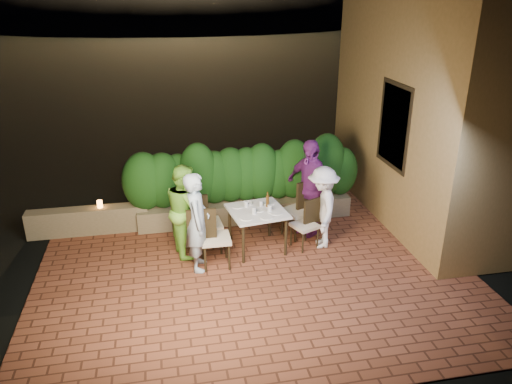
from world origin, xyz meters
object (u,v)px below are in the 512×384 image
object	(u,v)px
chair_right_back	(298,210)
diner_blue	(197,222)
chair_right_front	(305,224)
parapet_lamp	(100,204)
bowl	(248,203)
beer_bottle	(267,199)
chair_left_back	(207,223)
chair_left_front	(215,237)
diner_white	(323,207)
diner_purple	(309,187)
diner_green	(185,210)
dining_table	(257,230)

from	to	relation	value
chair_right_back	diner_blue	bearing A→B (deg)	-0.73
chair_right_front	parapet_lamp	distance (m)	3.82
bowl	diner_blue	xyz separation A→B (m)	(-0.95, -0.71, 0.06)
beer_bottle	chair_left_back	world-z (taller)	chair_left_back
bowl	parapet_lamp	size ratio (longest dim) A/B	1.17
chair_left_front	diner_white	size ratio (longest dim) A/B	0.70
diner_white	diner_purple	xyz separation A→B (m)	(-0.08, 0.55, 0.17)
diner_white	diner_green	bearing A→B (deg)	-83.11
chair_left_front	diner_green	distance (m)	0.76
beer_bottle	bowl	bearing A→B (deg)	152.73
beer_bottle	chair_left_front	xyz separation A→B (m)	(-0.99, -0.53, -0.37)
chair_right_front	diner_blue	world-z (taller)	diner_blue
chair_right_back	diner_white	bearing A→B (deg)	101.45
diner_green	diner_purple	size ratio (longest dim) A/B	0.89
chair_left_back	chair_right_back	xyz separation A→B (m)	(1.69, 0.24, -0.01)
dining_table	chair_right_front	distance (m)	0.85
dining_table	diner_white	xyz separation A→B (m)	(1.15, -0.09, 0.37)
chair_left_front	diner_white	distance (m)	1.97
chair_left_front	diner_purple	xyz separation A→B (m)	(1.85, 0.87, 0.39)
diner_purple	dining_table	bearing A→B (deg)	-95.51
bowl	diner_green	distance (m)	1.11
bowl	chair_right_back	bearing A→B (deg)	4.94
dining_table	chair_left_front	xyz separation A→B (m)	(-0.78, -0.41, 0.14)
chair_left_back	diner_blue	distance (m)	0.66
dining_table	bowl	bearing A→B (deg)	112.50
diner_purple	diner_white	bearing A→B (deg)	-20.39
dining_table	beer_bottle	size ratio (longest dim) A/B	3.38
bowl	diner_purple	distance (m)	1.21
bowl	chair_left_front	world-z (taller)	chair_left_front
dining_table	chair_right_front	size ratio (longest dim) A/B	1.05
diner_white	chair_right_back	bearing A→B (deg)	-132.76
chair_right_front	beer_bottle	bearing A→B (deg)	-40.78
dining_table	chair_right_back	world-z (taller)	chair_right_back
diner_blue	chair_right_front	bearing A→B (deg)	-73.15
chair_left_front	diner_blue	bearing A→B (deg)	-174.97
chair_left_front	diner_blue	world-z (taller)	diner_blue
diner_white	chair_left_back	bearing A→B (deg)	-83.78
chair_right_back	diner_white	size ratio (longest dim) A/B	0.70
chair_right_front	diner_green	distance (m)	2.10
bowl	chair_right_back	xyz separation A→B (m)	(0.95, 0.08, -0.25)
beer_bottle	parapet_lamp	world-z (taller)	beer_bottle
chair_left_back	diner_blue	xyz separation A→B (m)	(-0.21, -0.55, 0.30)
chair_left_front	chair_left_back	distance (m)	0.54
bowl	dining_table	bearing A→B (deg)	-67.50
bowl	diner_white	bearing A→B (deg)	-16.41
chair_left_front	chair_right_front	distance (m)	1.65
beer_bottle	diner_white	bearing A→B (deg)	-12.33
diner_white	diner_purple	world-z (taller)	diner_purple
beer_bottle	chair_left_front	size ratio (longest dim) A/B	0.27
beer_bottle	diner_blue	world-z (taller)	diner_blue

